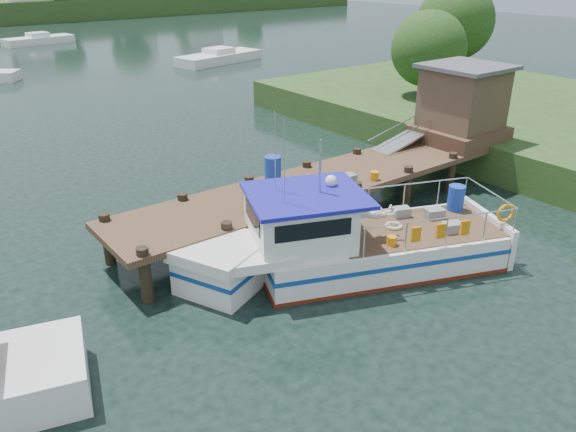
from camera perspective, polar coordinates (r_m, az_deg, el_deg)
ground_plane at (r=18.80m, az=-0.36°, el=-1.31°), size 160.00×160.00×0.00m
near_shore at (r=30.55m, az=27.16°, el=10.33°), size 16.00×30.00×7.76m
dock at (r=22.29m, az=13.22°, el=8.42°), size 16.60×3.00×4.78m
lobster_boat at (r=16.03m, az=5.34°, el=-2.84°), size 9.62×5.73×4.75m
moored_far at (r=67.42m, az=-24.01°, el=16.04°), size 7.25×3.38×1.19m
moored_c at (r=50.93m, az=-7.01°, el=15.73°), size 8.33×4.35×1.25m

